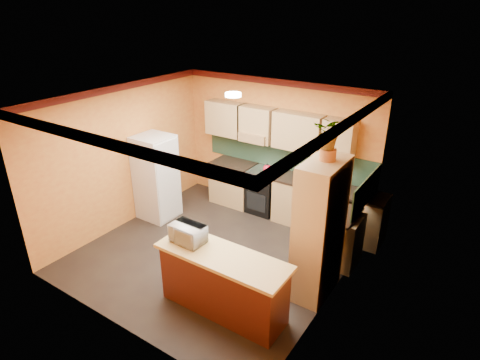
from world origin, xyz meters
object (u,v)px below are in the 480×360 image
microwave (188,233)px  fridge (156,177)px  base_cabinets_back (291,199)px  breakfast_bar (223,284)px  stove (264,191)px  pantry (319,230)px

microwave → fridge: bearing=145.4°
base_cabinets_back → breakfast_bar: (0.41, -2.87, 0.00)m
stove → base_cabinets_back: bearing=0.0°
base_cabinets_back → fridge: bearing=-149.4°
stove → pantry: bearing=-42.1°
breakfast_bar → microwave: 0.86m
base_cabinets_back → breakfast_bar: size_ratio=2.03×
fridge → breakfast_bar: fridge is taller
microwave → breakfast_bar: bearing=1.0°
stove → fridge: (-1.67, -1.36, 0.39)m
pantry → microwave: size_ratio=4.40×
base_cabinets_back → microwave: size_ratio=7.65×
microwave → pantry: bearing=38.0°
base_cabinets_back → breakfast_bar: same height
stove → breakfast_bar: size_ratio=0.51×
breakfast_bar → microwave: size_ratio=3.77×
fridge → pantry: size_ratio=0.81×
stove → breakfast_bar: bearing=-70.1°
fridge → breakfast_bar: (2.71, -1.51, -0.41)m
pantry → breakfast_bar: pantry is taller
pantry → microwave: bearing=-143.0°
base_cabinets_back → stove: (-0.62, -0.00, 0.02)m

